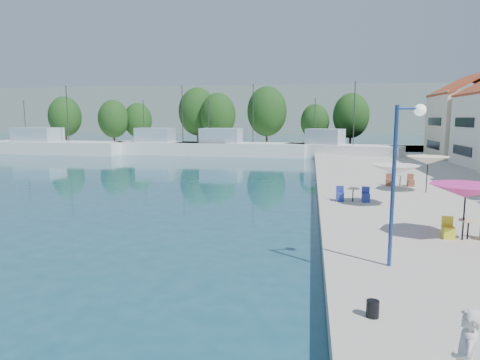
% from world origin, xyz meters
% --- Properties ---
extents(quay_far, '(90.00, 16.00, 0.60)m').
position_xyz_m(quay_far, '(-8.00, 67.00, 0.30)').
color(quay_far, '#B1AC9F').
rests_on(quay_far, ground).
extents(hill_west, '(180.00, 40.00, 16.00)m').
position_xyz_m(hill_west, '(-30.00, 160.00, 8.00)').
color(hill_west, gray).
rests_on(hill_west, ground).
extents(hill_east, '(140.00, 40.00, 12.00)m').
position_xyz_m(hill_east, '(40.00, 180.00, 6.00)').
color(hill_east, gray).
rests_on(hill_east, ground).
extents(building_06, '(9.00, 8.80, 10.20)m').
position_xyz_m(building_06, '(24.00, 51.00, 5.50)').
color(building_06, beige).
rests_on(building_06, quay_right).
extents(trawler_01, '(20.88, 6.60, 10.20)m').
position_xyz_m(trawler_01, '(-31.99, 55.55, 1.07)').
color(trawler_01, silver).
rests_on(trawler_01, ground).
extents(trawler_02, '(16.99, 4.95, 10.20)m').
position_xyz_m(trawler_02, '(-14.69, 56.90, 1.07)').
color(trawler_02, white).
rests_on(trawler_02, ground).
extents(trawler_03, '(18.46, 5.81, 10.20)m').
position_xyz_m(trawler_03, '(-4.70, 56.56, 1.07)').
color(trawler_03, silver).
rests_on(trawler_03, ground).
extents(trawler_04, '(15.43, 9.54, 10.20)m').
position_xyz_m(trawler_04, '(9.07, 54.71, 1.07)').
color(trawler_04, white).
rests_on(trawler_04, ground).
extents(tree_01, '(5.68, 5.68, 8.41)m').
position_xyz_m(tree_01, '(-37.92, 68.61, 5.45)').
color(tree_01, '#3F2B19').
rests_on(tree_01, quay_far).
extents(tree_02, '(5.22, 5.22, 7.73)m').
position_xyz_m(tree_02, '(-28.41, 68.02, 5.06)').
color(tree_02, '#3F2B19').
rests_on(tree_02, quay_far).
extents(tree_03, '(4.93, 4.93, 7.30)m').
position_xyz_m(tree_03, '(-24.93, 70.39, 4.81)').
color(tree_03, '#3F2B19').
rests_on(tree_03, quay_far).
extents(tree_04, '(6.69, 6.69, 9.91)m').
position_xyz_m(tree_04, '(-14.19, 71.30, 6.32)').
color(tree_04, '#3F2B19').
rests_on(tree_04, quay_far).
extents(tree_05, '(5.95, 5.95, 8.81)m').
position_xyz_m(tree_05, '(-10.02, 68.84, 5.68)').
color(tree_05, '#3F2B19').
rests_on(tree_05, quay_far).
extents(tree_06, '(6.69, 6.69, 9.90)m').
position_xyz_m(tree_06, '(-1.92, 70.35, 6.31)').
color(tree_06, '#3F2B19').
rests_on(tree_06, quay_far).
extents(tree_07, '(4.67, 4.67, 6.91)m').
position_xyz_m(tree_07, '(6.07, 69.92, 4.59)').
color(tree_07, '#3F2B19').
rests_on(tree_07, quay_far).
extents(tree_08, '(5.84, 5.84, 8.65)m').
position_xyz_m(tree_08, '(11.86, 69.95, 5.59)').
color(tree_08, '#3F2B19').
rests_on(tree_08, quay_far).
extents(umbrella_pink, '(2.68, 2.68, 2.14)m').
position_xyz_m(umbrella_pink, '(11.27, 14.73, 2.49)').
color(umbrella_pink, black).
rests_on(umbrella_pink, quay_right).
extents(umbrella_white, '(2.59, 2.59, 2.21)m').
position_xyz_m(umbrella_white, '(9.81, 20.68, 2.56)').
color(umbrella_white, black).
rests_on(umbrella_white, quay_right).
extents(umbrella_cream, '(2.60, 2.60, 2.27)m').
position_xyz_m(umbrella_cream, '(12.66, 25.60, 2.62)').
color(umbrella_cream, black).
rests_on(umbrella_cream, quay_right).
extents(cafe_table_01, '(1.82, 0.70, 0.76)m').
position_xyz_m(cafe_table_01, '(11.50, 14.85, 0.89)').
color(cafe_table_01, black).
rests_on(cafe_table_01, quay_right).
extents(cafe_table_02, '(1.82, 0.70, 0.76)m').
position_xyz_m(cafe_table_02, '(7.87, 21.84, 0.89)').
color(cafe_table_02, black).
rests_on(cafe_table_02, quay_right).
extents(cafe_table_03, '(1.82, 0.70, 0.76)m').
position_xyz_m(cafe_table_03, '(11.56, 27.97, 0.89)').
color(cafe_table_03, black).
rests_on(cafe_table_03, quay_right).
extents(street_lamp, '(0.97, 0.57, 5.03)m').
position_xyz_m(street_lamp, '(8.30, 11.40, 4.09)').
color(street_lamp, navy).
rests_on(street_lamp, quay_right).
extents(bollard, '(0.30, 0.30, 0.40)m').
position_xyz_m(bollard, '(7.00, 7.56, 0.80)').
color(bollard, black).
rests_on(bollard, quay_right).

